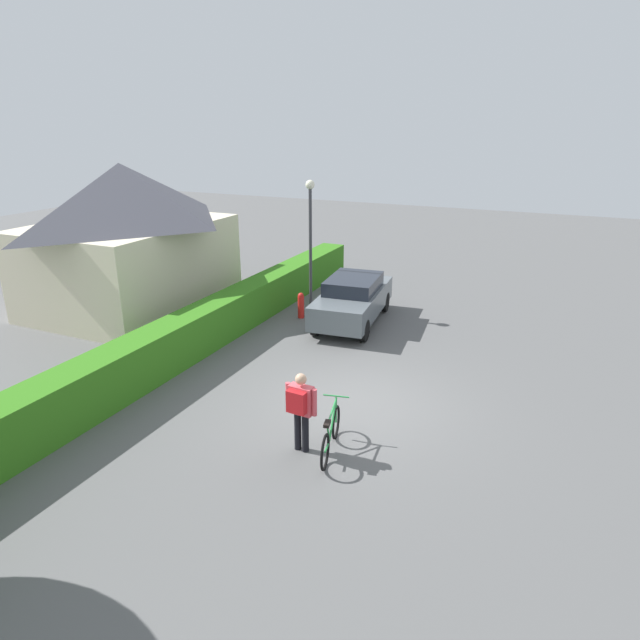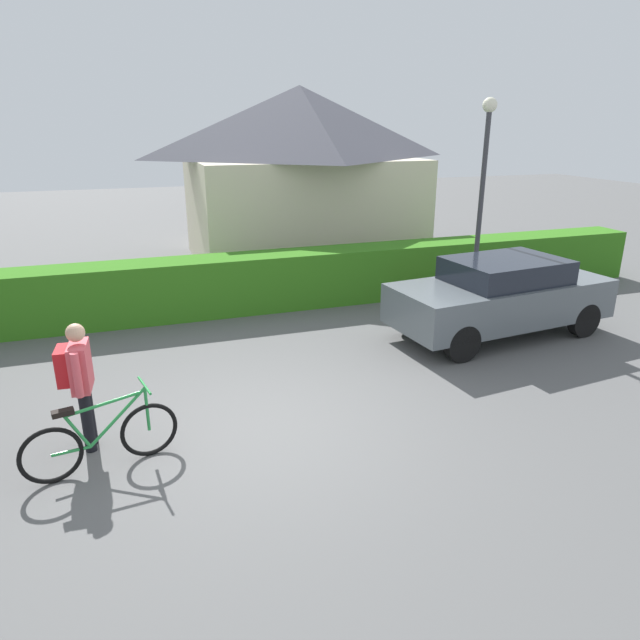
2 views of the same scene
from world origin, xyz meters
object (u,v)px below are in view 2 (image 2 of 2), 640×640
Objects in this scene: fire_hydrant at (440,291)px; bicycle at (102,439)px; street_lamp at (483,176)px; parked_car_near at (501,295)px; person_rider at (79,375)px.

bicycle is at bearing -149.40° from fire_hydrant.
fire_hydrant is at bearing -176.49° from street_lamp.
parked_car_near is 2.61m from street_lamp.
street_lamp is (7.46, 3.34, 1.74)m from person_rider.
parked_car_near is 7.08m from bicycle.
fire_hydrant is at bearing 99.39° from parked_car_near.
person_rider reaches higher than parked_car_near.
person_rider is 8.36m from street_lamp.
parked_car_near is at bearing 13.65° from person_rider.
person_rider is 1.93× the size of fire_hydrant.
street_lamp is at bearing 71.79° from parked_car_near.
street_lamp is (0.55, 1.67, 1.93)m from parked_car_near.
parked_car_near is 7.11m from person_rider.
street_lamp reaches higher than fire_hydrant.
fire_hydrant is (6.64, 3.29, -0.53)m from person_rider.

